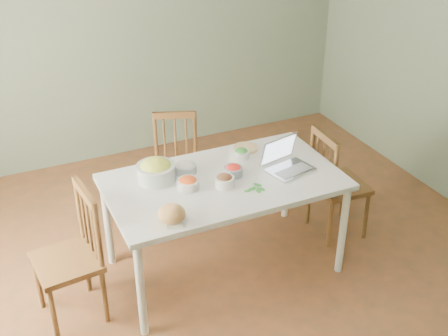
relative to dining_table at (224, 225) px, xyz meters
name	(u,v)px	position (x,y,z in m)	size (l,w,h in m)	color
floor	(227,280)	(-0.05, -0.17, -0.42)	(5.00, 5.00, 0.00)	brown
wall_back	(126,34)	(-0.05, 2.33, 0.93)	(5.00, 0.00, 2.70)	slate
dining_table	(224,225)	(0.00, 0.00, 0.00)	(1.79, 1.01, 0.84)	white
chair_far	(176,168)	(-0.06, 0.91, 0.06)	(0.43, 0.41, 0.96)	#3F2415
chair_left	(66,259)	(-1.25, -0.04, 0.10)	(0.46, 0.44, 1.03)	#3F2415
chair_right	(340,182)	(1.13, 0.05, 0.08)	(0.44, 0.42, 1.01)	#3F2415
bread_boule	(172,214)	(-0.55, -0.36, 0.48)	(0.19, 0.19, 0.12)	tan
butter_stick	(175,225)	(-0.56, -0.44, 0.43)	(0.11, 0.03, 0.03)	beige
bowl_squash	(156,170)	(-0.47, 0.21, 0.50)	(0.30, 0.30, 0.17)	gold
bowl_carrot	(188,183)	(-0.30, -0.01, 0.47)	(0.17, 0.17, 0.09)	#C95220
bowl_onion	(186,168)	(-0.23, 0.22, 0.46)	(0.16, 0.16, 0.09)	white
bowl_mushroom	(224,181)	(-0.04, -0.09, 0.47)	(0.15, 0.15, 0.10)	#3F2C1E
bowl_redpep	(233,170)	(0.09, 0.03, 0.46)	(0.15, 0.15, 0.09)	red
bowl_broccoli	(241,153)	(0.27, 0.26, 0.46)	(0.13, 0.13, 0.08)	#1B561F
flatbread	(246,148)	(0.37, 0.38, 0.43)	(0.21, 0.21, 0.02)	tan
basil_bunch	(254,188)	(0.14, -0.22, 0.43)	(0.18, 0.18, 0.02)	#19551F
laptop	(291,157)	(0.53, -0.09, 0.54)	(0.35, 0.29, 0.24)	silver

